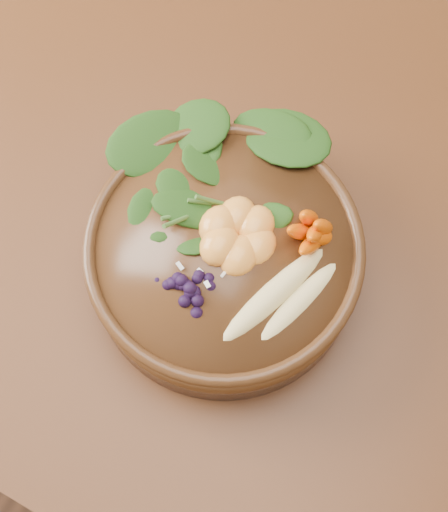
# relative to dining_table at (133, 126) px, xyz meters

# --- Properties ---
(ground) EXTENTS (4.00, 4.00, 0.00)m
(ground) POSITION_rel_dining_table_xyz_m (0.00, 0.00, -0.66)
(ground) COLOR #381E0F
(ground) RESTS_ON ground
(dining_table) EXTENTS (1.60, 0.90, 0.75)m
(dining_table) POSITION_rel_dining_table_xyz_m (0.00, 0.00, 0.00)
(dining_table) COLOR #331C0C
(dining_table) RESTS_ON ground
(stoneware_bowl) EXTENTS (0.34, 0.34, 0.07)m
(stoneware_bowl) POSITION_rel_dining_table_xyz_m (0.22, -0.15, 0.13)
(stoneware_bowl) COLOR #4C2B14
(stoneware_bowl) RESTS_ON dining_table
(kale_heap) EXTENTS (0.22, 0.20, 0.04)m
(kale_heap) POSITION_rel_dining_table_xyz_m (0.19, -0.09, 0.19)
(kale_heap) COLOR #234C14
(kale_heap) RESTS_ON stoneware_bowl
(carrot_cluster) EXTENTS (0.07, 0.07, 0.08)m
(carrot_cluster) POSITION_rel_dining_table_xyz_m (0.28, -0.10, 0.20)
(carrot_cluster) COLOR #EC5F00
(carrot_cluster) RESTS_ON stoneware_bowl
(banana_halves) EXTENTS (0.09, 0.15, 0.03)m
(banana_halves) POSITION_rel_dining_table_xyz_m (0.29, -0.17, 0.18)
(banana_halves) COLOR #E0CC84
(banana_halves) RESTS_ON stoneware_bowl
(mandarin_cluster) EXTENTS (0.10, 0.11, 0.03)m
(mandarin_cluster) POSITION_rel_dining_table_xyz_m (0.22, -0.14, 0.18)
(mandarin_cluster) COLOR orange
(mandarin_cluster) RESTS_ON stoneware_bowl
(blueberry_pile) EXTENTS (0.15, 0.13, 0.04)m
(blueberry_pile) POSITION_rel_dining_table_xyz_m (0.20, -0.21, 0.19)
(blueberry_pile) COLOR black
(blueberry_pile) RESTS_ON stoneware_bowl
(coconut_flakes) EXTENTS (0.10, 0.09, 0.01)m
(coconut_flakes) POSITION_rel_dining_table_xyz_m (0.21, -0.17, 0.17)
(coconut_flakes) COLOR white
(coconut_flakes) RESTS_ON stoneware_bowl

